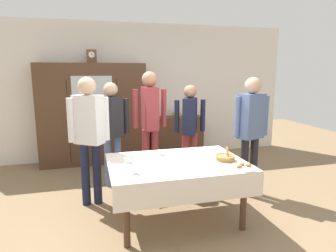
% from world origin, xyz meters
% --- Properties ---
extents(ground_plane, '(12.00, 12.00, 0.00)m').
position_xyz_m(ground_plane, '(0.00, 0.00, 0.00)').
color(ground_plane, '#846B4C').
rests_on(ground_plane, ground).
extents(back_wall, '(6.40, 0.10, 2.70)m').
position_xyz_m(back_wall, '(0.00, 2.65, 1.35)').
color(back_wall, silver).
rests_on(back_wall, ground).
extents(dining_table, '(1.58, 1.13, 0.72)m').
position_xyz_m(dining_table, '(0.00, -0.24, 0.63)').
color(dining_table, '#4C3321').
rests_on(dining_table, ground).
extents(wall_cabinet, '(1.98, 0.46, 1.91)m').
position_xyz_m(wall_cabinet, '(-0.90, 2.35, 0.95)').
color(wall_cabinet, '#4C3321').
rests_on(wall_cabinet, ground).
extents(mantel_clock, '(0.18, 0.11, 0.24)m').
position_xyz_m(mantel_clock, '(-0.88, 2.35, 2.03)').
color(mantel_clock, brown).
rests_on(mantel_clock, wall_cabinet).
extents(bookshelf_low, '(1.08, 0.35, 0.83)m').
position_xyz_m(bookshelf_low, '(0.78, 2.41, 0.42)').
color(bookshelf_low, '#4C3321').
rests_on(bookshelf_low, ground).
extents(book_stack, '(0.16, 0.21, 0.09)m').
position_xyz_m(book_stack, '(0.78, 2.41, 0.88)').
color(book_stack, '#B29333').
rests_on(book_stack, bookshelf_low).
extents(tea_cup_back_edge, '(0.13, 0.13, 0.06)m').
position_xyz_m(tea_cup_back_edge, '(-0.56, -0.11, 0.75)').
color(tea_cup_back_edge, silver).
rests_on(tea_cup_back_edge, dining_table).
extents(tea_cup_mid_left, '(0.13, 0.13, 0.06)m').
position_xyz_m(tea_cup_mid_left, '(-0.55, -0.50, 0.75)').
color(tea_cup_mid_left, white).
rests_on(tea_cup_mid_left, dining_table).
extents(tea_cup_far_left, '(0.13, 0.13, 0.06)m').
position_xyz_m(tea_cup_far_left, '(-0.13, 0.11, 0.75)').
color(tea_cup_far_left, white).
rests_on(tea_cup_far_left, dining_table).
extents(bread_basket, '(0.24, 0.24, 0.16)m').
position_xyz_m(bread_basket, '(0.57, -0.30, 0.76)').
color(bread_basket, '#9E7542').
rests_on(bread_basket, dining_table).
extents(pastry_plate, '(0.28, 0.28, 0.05)m').
position_xyz_m(pastry_plate, '(0.64, -0.61, 0.74)').
color(pastry_plate, white).
rests_on(pastry_plate, dining_table).
extents(spoon_back_edge, '(0.12, 0.02, 0.01)m').
position_xyz_m(spoon_back_edge, '(0.33, -0.05, 0.73)').
color(spoon_back_edge, silver).
rests_on(spoon_back_edge, dining_table).
extents(spoon_near_right, '(0.12, 0.02, 0.01)m').
position_xyz_m(spoon_near_right, '(0.40, -0.20, 0.73)').
color(spoon_near_right, silver).
rests_on(spoon_near_right, dining_table).
extents(person_behind_table_left, '(0.52, 0.37, 1.69)m').
position_xyz_m(person_behind_table_left, '(-0.98, 0.49, 1.03)').
color(person_behind_table_left, '#191E38').
rests_on(person_behind_table_left, ground).
extents(person_beside_shelf, '(0.52, 0.31, 1.68)m').
position_xyz_m(person_beside_shelf, '(1.22, 0.25, 1.03)').
color(person_beside_shelf, '#232328').
rests_on(person_beside_shelf, ground).
extents(person_near_right_end, '(0.52, 0.41, 1.55)m').
position_xyz_m(person_near_right_end, '(0.60, 1.07, 0.93)').
color(person_near_right_end, '#933338').
rests_on(person_near_right_end, ground).
extents(person_by_cabinet, '(0.52, 0.37, 1.76)m').
position_xyz_m(person_by_cabinet, '(-0.06, 1.05, 1.08)').
color(person_by_cabinet, '#933338').
rests_on(person_by_cabinet, ground).
extents(person_behind_table_right, '(0.52, 0.41, 1.60)m').
position_xyz_m(person_behind_table_right, '(-0.64, 1.08, 0.97)').
color(person_behind_table_right, slate).
rests_on(person_behind_table_right, ground).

